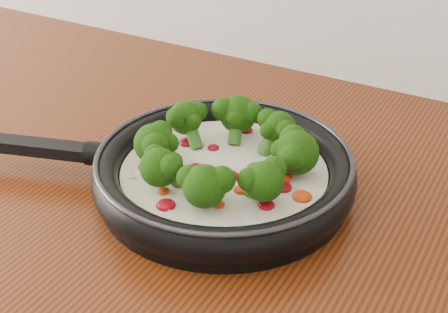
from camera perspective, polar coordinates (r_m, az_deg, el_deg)
The scene contains 1 object.
skillet at distance 0.74m, azimuth -0.20°, elevation -1.14°, with size 0.52×0.40×0.09m.
Camera 1 is at (0.46, 0.56, 1.33)m, focal length 50.04 mm.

